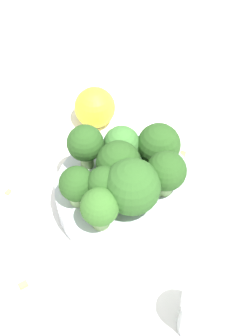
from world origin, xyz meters
TOP-DOWN VIEW (x-y plane):
  - ground_plane at (0.00, 0.00)m, footprint 3.00×3.00m
  - bowl at (0.00, 0.00)m, footprint 0.15×0.15m
  - broccoli_floret_0 at (-0.01, 0.00)m, footprint 0.05×0.05m
  - broccoli_floret_1 at (0.03, 0.02)m, footprint 0.04×0.04m
  - broccoli_floret_2 at (0.00, 0.05)m, footprint 0.05×0.05m
  - broccoli_floret_3 at (0.02, -0.01)m, footprint 0.06×0.06m
  - broccoli_floret_4 at (-0.02, -0.05)m, footprint 0.04×0.04m
  - broccoli_floret_5 at (0.00, -0.03)m, footprint 0.04×0.04m
  - broccoli_floret_6 at (-0.03, 0.02)m, footprint 0.04×0.04m
  - broccoli_floret_7 at (0.02, -0.05)m, footprint 0.04×0.04m
  - broccoli_floret_8 at (-0.05, -0.01)m, footprint 0.04×0.04m
  - pepper_shaker at (0.14, -0.05)m, footprint 0.04×0.04m
  - lemon_wedge at (-0.11, 0.06)m, footprint 0.05×0.05m
  - almond_crumb_0 at (-0.00, -0.14)m, footprint 0.01×0.01m
  - almond_crumb_1 at (0.00, 0.09)m, footprint 0.01×0.01m
  - almond_crumb_2 at (-0.10, -0.09)m, footprint 0.01×0.01m

SIDE VIEW (x-z plane):
  - ground_plane at x=0.00m, z-range 0.00..0.00m
  - almond_crumb_2 at x=-0.10m, z-range 0.00..0.01m
  - almond_crumb_0 at x=0.00m, z-range 0.00..0.01m
  - almond_crumb_1 at x=0.00m, z-range 0.00..0.01m
  - bowl at x=0.00m, z-range 0.00..0.03m
  - lemon_wedge at x=-0.11m, z-range 0.00..0.05m
  - pepper_shaker at x=0.14m, z-range 0.00..0.06m
  - broccoli_floret_6 at x=-0.03m, z-range 0.03..0.08m
  - broccoli_floret_4 at x=-0.02m, z-range 0.03..0.08m
  - broccoli_floret_2 at x=0.00m, z-range 0.03..0.08m
  - broccoli_floret_0 at x=-0.01m, z-range 0.03..0.09m
  - broccoli_floret_7 at x=0.02m, z-range 0.04..0.08m
  - broccoli_floret_5 at x=0.00m, z-range 0.04..0.09m
  - broccoli_floret_3 at x=0.02m, z-range 0.03..0.09m
  - broccoli_floret_1 at x=0.03m, z-range 0.04..0.09m
  - broccoli_floret_8 at x=-0.05m, z-range 0.04..0.09m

